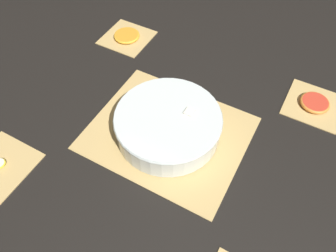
% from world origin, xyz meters
% --- Properties ---
extents(ground_plane, '(6.00, 6.00, 0.00)m').
position_xyz_m(ground_plane, '(0.00, 0.00, 0.00)').
color(ground_plane, black).
extents(bamboo_mat_center, '(0.43, 0.35, 0.01)m').
position_xyz_m(bamboo_mat_center, '(-0.00, 0.00, 0.00)').
color(bamboo_mat_center, tan).
rests_on(bamboo_mat_center, ground_plane).
extents(coaster_mat_near_left, '(0.16, 0.16, 0.01)m').
position_xyz_m(coaster_mat_near_left, '(-0.33, -0.30, 0.00)').
color(coaster_mat_near_left, tan).
rests_on(coaster_mat_near_left, ground_plane).
extents(coaster_mat_far_left, '(0.16, 0.16, 0.01)m').
position_xyz_m(coaster_mat_far_left, '(-0.33, 0.30, 0.00)').
color(coaster_mat_far_left, tan).
rests_on(coaster_mat_far_left, ground_plane).
extents(coaster_mat_far_right, '(0.16, 0.16, 0.01)m').
position_xyz_m(coaster_mat_far_right, '(0.33, 0.30, 0.00)').
color(coaster_mat_far_right, tan).
rests_on(coaster_mat_far_right, ground_plane).
extents(fruit_salad_bowl, '(0.29, 0.29, 0.07)m').
position_xyz_m(fruit_salad_bowl, '(-0.00, 0.00, 0.05)').
color(fruit_salad_bowl, silver).
rests_on(fruit_salad_bowl, bamboo_mat_center).
extents(orange_slice_whole, '(0.09, 0.09, 0.01)m').
position_xyz_m(orange_slice_whole, '(-0.33, 0.30, 0.01)').
color(orange_slice_whole, orange).
rests_on(orange_slice_whole, coaster_mat_far_left).
extents(grapefruit_slice, '(0.09, 0.09, 0.01)m').
position_xyz_m(grapefruit_slice, '(0.33, 0.30, 0.01)').
color(grapefruit_slice, red).
rests_on(grapefruit_slice, coaster_mat_far_right).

